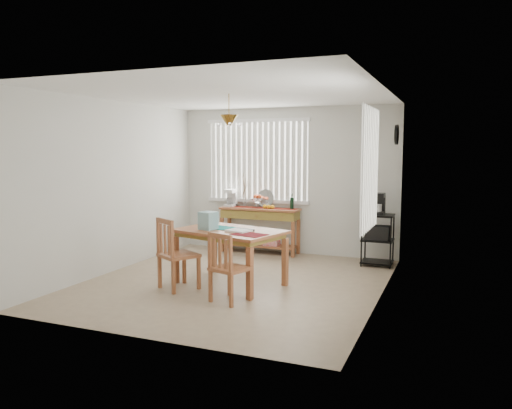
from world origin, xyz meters
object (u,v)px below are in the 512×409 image
at_px(chair_left, 176,254).
at_px(chair_right, 228,268).
at_px(dining_table, 230,236).
at_px(sideboard, 260,219).
at_px(cart_items, 379,204).
at_px(wire_cart, 378,235).

bearing_deg(chair_left, chair_right, -16.36).
xyz_separation_m(dining_table, chair_left, (-0.56, -0.49, -0.21)).
height_order(sideboard, cart_items, cart_items).
relative_size(dining_table, chair_right, 1.86).
bearing_deg(wire_cart, chair_right, -117.70).
bearing_deg(cart_items, sideboard, 174.09).
bearing_deg(chair_right, wire_cart, 62.30).
height_order(wire_cart, dining_table, wire_cart).
xyz_separation_m(sideboard, cart_items, (2.11, -0.22, 0.38)).
relative_size(sideboard, chair_right, 1.67).
relative_size(wire_cart, chair_right, 0.96).
bearing_deg(sideboard, chair_right, -76.03).
height_order(wire_cart, chair_left, chair_left).
bearing_deg(dining_table, chair_right, -66.45).
bearing_deg(chair_left, dining_table, 41.05).
relative_size(sideboard, chair_left, 1.51).
bearing_deg(chair_right, sideboard, 103.97).
xyz_separation_m(sideboard, wire_cart, (2.11, -0.23, -0.11)).
bearing_deg(wire_cart, sideboard, 173.86).
height_order(chair_left, chair_right, chair_left).
xyz_separation_m(cart_items, chair_left, (-2.29, -2.41, -0.52)).
height_order(sideboard, wire_cart, wire_cart).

